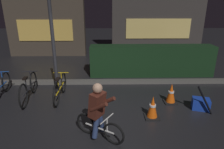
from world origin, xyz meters
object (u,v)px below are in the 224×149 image
object	(u,v)px
parked_bike_leftmost	(0,87)
parked_bike_left_mid	(29,88)
blue_crate	(201,104)
traffic_cone_far	(171,94)
street_post	(54,50)
traffic_cone_near	(153,107)
parked_bike_center_left	(60,88)
cyclist	(99,111)
closed_umbrella	(205,100)

from	to	relation	value
parked_bike_leftmost	parked_bike_left_mid	distance (m)	0.93
blue_crate	traffic_cone_far	bearing A→B (deg)	150.82
street_post	traffic_cone_far	distance (m)	3.58
traffic_cone_near	traffic_cone_far	world-z (taller)	traffic_cone_far
parked_bike_left_mid	blue_crate	size ratio (longest dim) A/B	3.91
parked_bike_left_mid	blue_crate	world-z (taller)	parked_bike_left_mid
parked_bike_left_mid	parked_bike_center_left	bearing A→B (deg)	-92.37
street_post	parked_bike_center_left	bearing A→B (deg)	-55.90
street_post	parked_bike_leftmost	bearing A→B (deg)	-177.44
cyclist	closed_umbrella	world-z (taller)	cyclist
parked_bike_leftmost	closed_umbrella	xyz separation A→B (m)	(5.72, -1.07, 0.04)
traffic_cone_near	cyclist	distance (m)	1.54
parked_bike_leftmost	blue_crate	bearing A→B (deg)	-103.94
traffic_cone_far	parked_bike_center_left	bearing A→B (deg)	174.16
parked_bike_leftmost	parked_bike_center_left	world-z (taller)	parked_bike_leftmost
parked_bike_left_mid	closed_umbrella	bearing A→B (deg)	-106.14
parked_bike_leftmost	traffic_cone_far	bearing A→B (deg)	-100.70
cyclist	closed_umbrella	distance (m)	2.81
parked_bike_left_mid	traffic_cone_far	xyz separation A→B (m)	(4.13, -0.29, -0.08)
blue_crate	closed_umbrella	distance (m)	0.34
street_post	blue_crate	bearing A→B (deg)	-12.54
cyclist	parked_bike_leftmost	bearing A→B (deg)	179.52
blue_crate	street_post	bearing A→B (deg)	167.46
parked_bike_center_left	traffic_cone_far	world-z (taller)	parked_bike_center_left
traffic_cone_far	traffic_cone_near	bearing A→B (deg)	-131.51
blue_crate	closed_umbrella	world-z (taller)	closed_umbrella
cyclist	closed_umbrella	size ratio (longest dim) A/B	1.47
street_post	closed_umbrella	bearing A→B (deg)	-16.00
street_post	closed_umbrella	size ratio (longest dim) A/B	3.38
parked_bike_left_mid	traffic_cone_near	world-z (taller)	parked_bike_left_mid
traffic_cone_far	cyclist	xyz separation A→B (m)	(-1.99, -1.55, 0.35)
cyclist	blue_crate	bearing A→B (deg)	55.89
parked_bike_center_left	closed_umbrella	bearing A→B (deg)	-104.41
parked_bike_center_left	street_post	bearing A→B (deg)	33.70
street_post	parked_bike_center_left	size ratio (longest dim) A/B	1.79
traffic_cone_near	blue_crate	size ratio (longest dim) A/B	1.31
traffic_cone_near	blue_crate	xyz separation A→B (m)	(1.40, 0.40, -0.13)
parked_bike_left_mid	cyclist	size ratio (longest dim) A/B	1.38
traffic_cone_near	cyclist	size ratio (longest dim) A/B	0.46
parked_bike_left_mid	cyclist	bearing A→B (deg)	-135.82
parked_bike_left_mid	traffic_cone_far	bearing A→B (deg)	-99.17
street_post	traffic_cone_near	bearing A→B (deg)	-26.13
parked_bike_center_left	traffic_cone_near	distance (m)	2.77
street_post	cyclist	bearing A→B (deg)	-56.60
parked_bike_center_left	cyclist	bearing A→B (deg)	-147.07
cyclist	parked_bike_left_mid	bearing A→B (deg)	171.87
parked_bike_leftmost	traffic_cone_far	distance (m)	5.08
street_post	traffic_cone_far	size ratio (longest dim) A/B	4.92
street_post	parked_bike_left_mid	xyz separation A→B (m)	(-0.79, -0.23, -1.08)
traffic_cone_far	parked_bike_leftmost	bearing A→B (deg)	175.10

